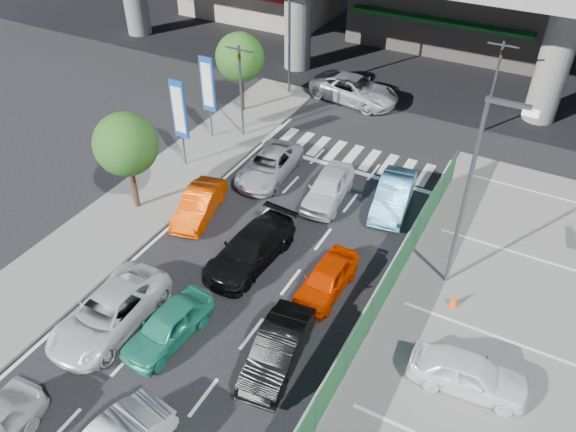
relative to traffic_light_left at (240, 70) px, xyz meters
The scene contains 24 objects.
ground 14.07m from the traffic_light_left, 62.68° to the right, with size 120.00×120.00×0.00m, color black.
parking_lot 20.28m from the traffic_light_left, 30.17° to the right, with size 12.00×28.00×0.06m, color slate.
sidewalk_left 8.93m from the traffic_light_left, 95.71° to the right, with size 4.00×30.00×0.12m, color slate.
fence_run 16.20m from the traffic_light_left, 43.73° to the right, with size 0.16×22.00×1.80m, color #1E592E, non-canonical shape.
traffic_light_left is the anchor object (origin of this frame).
traffic_light_right 13.63m from the traffic_light_left, 30.89° to the left, with size 1.60×1.24×5.20m.
street_lamp_right 14.68m from the traffic_light_left, 24.16° to the right, with size 1.65×0.22×8.00m.
street_lamp_left 6.06m from the traffic_light_left, 91.20° to the left, with size 1.65×0.22×8.00m.
signboard_near 4.22m from the traffic_light_left, 104.02° to the right, with size 0.80×0.14×4.70m.
signboard_far 1.93m from the traffic_light_left, 144.30° to the right, with size 0.80×0.14×4.70m.
tree_near 8.06m from the traffic_light_left, 95.71° to the right, with size 2.80×2.80×4.80m.
tree_far 3.02m from the traffic_light_left, 122.62° to the left, with size 2.80×2.80×4.80m.
sedan_white_mid_left 14.75m from the traffic_light_left, 77.56° to the right, with size 2.29×4.97×1.38m, color silver.
taxi_teal_mid 14.91m from the traffic_light_left, 68.47° to the right, with size 1.52×3.79×1.29m, color #268E71.
hatch_black_mid_right 15.99m from the traffic_light_left, 53.83° to the right, with size 1.41×4.04×1.33m, color black.
taxi_orange_left 8.13m from the traffic_light_left, 73.53° to the right, with size 1.33×3.81×1.26m, color #DC3C00.
sedan_black_mid 10.92m from the traffic_light_left, 56.29° to the right, with size 1.93×4.76×1.38m, color black.
taxi_orange_right 13.13m from the traffic_light_left, 43.47° to the right, with size 1.46×3.64×1.24m, color #E13100.
wagon_silver_front_left 5.44m from the traffic_light_left, 40.82° to the right, with size 2.10×4.56×1.27m, color #9FA1A7.
sedan_white_front_mid 8.14m from the traffic_light_left, 25.68° to the right, with size 1.63×4.05×1.38m, color silver.
kei_truck_front_right 10.44m from the traffic_light_left, 13.77° to the right, with size 1.46×4.19×1.38m, color #58A7DA.
crossing_wagon_silver 8.51m from the traffic_light_left, 61.72° to the left, with size 2.56×5.55×1.54m, color #B6B7BD.
parked_sedan_white 18.75m from the traffic_light_left, 34.96° to the right, with size 1.52×3.79×1.29m, color white.
traffic_cone 16.01m from the traffic_light_left, 27.70° to the right, with size 0.34×0.34×0.67m, color #EC4E0D.
Camera 1 is at (9.08, -11.14, 15.77)m, focal length 35.00 mm.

